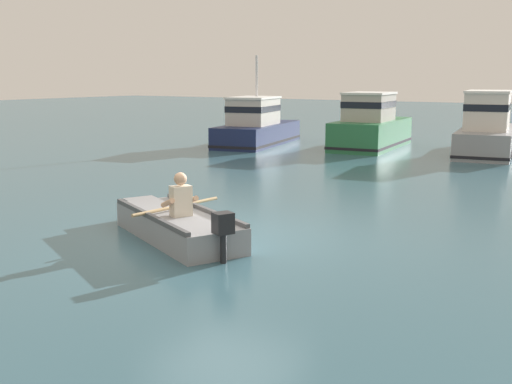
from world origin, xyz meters
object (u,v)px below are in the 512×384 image
(moored_boat_navy, at_px, (256,127))
(moored_boat_grey, at_px, (487,131))
(rowboat_with_person, at_px, (176,224))
(moored_boat_green, at_px, (371,127))

(moored_boat_navy, height_order, moored_boat_grey, moored_boat_navy)
(rowboat_with_person, relative_size, moored_boat_grey, 0.57)
(moored_boat_green, relative_size, moored_boat_grey, 0.86)
(rowboat_with_person, height_order, moored_boat_navy, moored_boat_navy)
(moored_boat_navy, bearing_deg, moored_boat_grey, 13.00)
(rowboat_with_person, relative_size, moored_boat_green, 0.67)
(moored_boat_grey, bearing_deg, moored_boat_navy, -167.00)
(rowboat_with_person, relative_size, moored_boat_navy, 0.61)
(rowboat_with_person, xyz_separation_m, moored_boat_green, (-2.62, 14.88, 0.57))
(moored_boat_green, bearing_deg, moored_boat_navy, -162.16)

